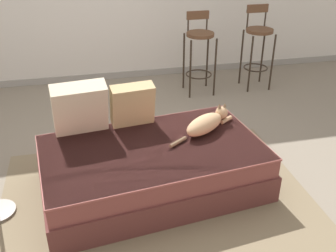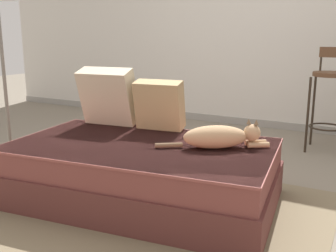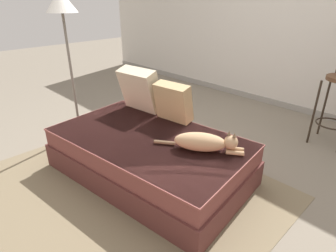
# 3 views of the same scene
# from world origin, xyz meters

# --- Properties ---
(ground_plane) EXTENTS (16.00, 16.00, 0.00)m
(ground_plane) POSITION_xyz_m (0.00, 0.00, 0.00)
(ground_plane) COLOR slate
(ground_plane) RESTS_ON ground
(wall_back_panel) EXTENTS (8.00, 0.10, 2.60)m
(wall_back_panel) POSITION_xyz_m (0.00, 2.25, 1.30)
(wall_back_panel) COLOR silver
(wall_back_panel) RESTS_ON ground
(wall_baseboard_trim) EXTENTS (8.00, 0.02, 0.09)m
(wall_baseboard_trim) POSITION_xyz_m (0.00, 2.20, 0.04)
(wall_baseboard_trim) COLOR gray
(wall_baseboard_trim) RESTS_ON ground
(area_rug) EXTENTS (2.48, 2.14, 0.01)m
(area_rug) POSITION_xyz_m (0.00, -0.70, 0.00)
(area_rug) COLOR #75664C
(area_rug) RESTS_ON ground
(couch) EXTENTS (1.89, 1.25, 0.40)m
(couch) POSITION_xyz_m (0.00, -0.40, 0.21)
(couch) COLOR brown
(couch) RESTS_ON ground
(throw_pillow_corner) EXTENTS (0.47, 0.33, 0.47)m
(throw_pillow_corner) POSITION_xyz_m (-0.54, -0.04, 0.64)
(throw_pillow_corner) COLOR beige
(throw_pillow_corner) RESTS_ON couch
(throw_pillow_middle) EXTENTS (0.39, 0.24, 0.39)m
(throw_pillow_middle) POSITION_xyz_m (-0.09, 0.01, 0.60)
(throw_pillow_middle) COLOR tan
(throw_pillow_middle) RESTS_ON couch
(cat) EXTENTS (0.66, 0.44, 0.19)m
(cat) POSITION_xyz_m (0.50, -0.24, 0.48)
(cat) COLOR tan
(cat) RESTS_ON couch
(floor_lamp) EXTENTS (0.32, 0.32, 1.61)m
(floor_lamp) POSITION_xyz_m (-1.24, -0.45, 1.35)
(floor_lamp) COLOR slate
(floor_lamp) RESTS_ON ground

